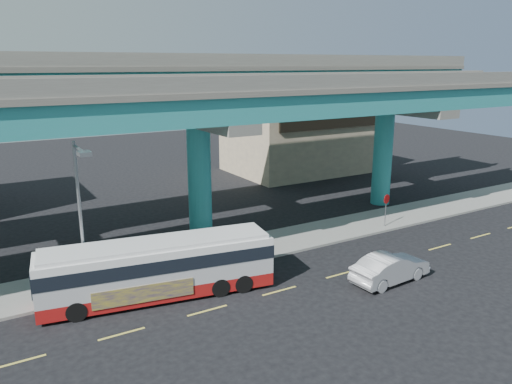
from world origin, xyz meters
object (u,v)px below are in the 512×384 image
street_lamp (81,200)px  stop_sign (386,203)px  sedan (390,268)px  transit_bus (159,267)px

street_lamp → stop_sign: (20.17, 0.73, -3.29)m
street_lamp → stop_sign: street_lamp is taller
sedan → stop_sign: stop_sign is taller
sedan → street_lamp: size_ratio=0.62×
street_lamp → transit_bus: bearing=-21.9°
stop_sign → sedan: bearing=-123.5°
sedan → street_lamp: 15.75m
transit_bus → sedan: (10.95, -4.53, -0.82)m
transit_bus → street_lamp: bearing=167.5°
sedan → stop_sign: (6.16, 6.50, 1.01)m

